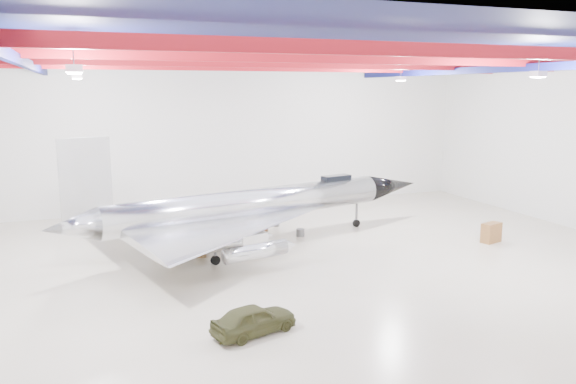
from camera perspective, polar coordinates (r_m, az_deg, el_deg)
name	(u,v)px	position (r m, az deg, el deg)	size (l,w,h in m)	color
floor	(289,262)	(29.95, 0.14, -7.08)	(40.00, 40.00, 0.00)	#BFB398
wall_back	(222,136)	(43.11, -6.75, 5.68)	(40.00, 40.00, 0.00)	silver
ceiling	(289,48)	(28.64, 0.15, 14.41)	(40.00, 40.00, 0.00)	#0A0F38
ceiling_structure	(289,62)	(28.60, 0.15, 13.05)	(39.50, 29.50, 1.08)	maroon
jet_aircraft	(252,208)	(32.56, -3.71, -1.66)	(24.37, 17.02, 6.74)	silver
jeep	(254,319)	(21.46, -3.49, -12.78)	(1.33, 3.30, 1.12)	#3B3C1E
desk	(491,233)	(35.62, 19.95, -3.90)	(1.28, 0.64, 1.17)	brown
crate_ply	(201,254)	(31.07, -8.82, -6.21)	(0.52, 0.42, 0.36)	olive
toolbox_red	(209,224)	(37.62, -7.99, -3.26)	(0.51, 0.41, 0.36)	maroon
engine_drum	(300,233)	(34.93, 1.26, -4.14)	(0.51, 0.51, 0.46)	#59595B
crate_small	(167,234)	(35.68, -12.23, -4.20)	(0.42, 0.34, 0.30)	#59595B
oil_barrel	(264,228)	(36.23, -2.49, -3.67)	(0.55, 0.44, 0.38)	olive
spares_box	(276,224)	(37.42, -1.19, -3.22)	(0.41, 0.41, 0.37)	#59595B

